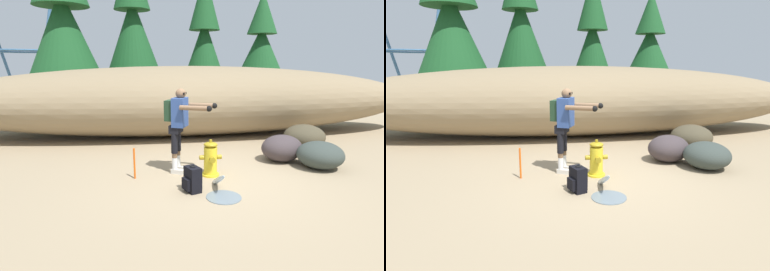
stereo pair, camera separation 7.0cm
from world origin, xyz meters
The scene contains 14 objects.
ground_plane centered at (0.00, 0.00, -0.02)m, with size 56.00×56.00×0.04m, color #998466.
dirt_embankment centered at (0.00, 4.01, 1.05)m, with size 14.97×3.20×2.10m, color #897556.
fire_hydrant centered at (-0.02, 0.13, 0.33)m, with size 0.44×0.39×0.72m.
hydrant_water_jet centered at (-0.02, -0.63, 0.10)m, with size 0.59×1.23×0.57m.
utility_worker centered at (-0.59, 0.41, 1.07)m, with size 1.04×0.78×1.69m.
spare_backpack centered at (-0.49, -0.62, 0.22)m, with size 0.35×0.35×0.47m.
boulder_large centered at (2.36, 0.26, 0.28)m, with size 0.98×0.94×0.56m, color #353E39.
boulder_mid centered at (2.79, 1.78, 0.32)m, with size 1.08×1.03×0.63m, color #463F2D.
boulder_small centered at (1.77, 0.85, 0.30)m, with size 0.94×0.81×0.60m, color #3E3537.
pine_tree_far_left centered at (-4.02, 6.60, 3.63)m, with size 2.96×2.96×7.04m.
pine_tree_left centered at (-1.64, 8.24, 3.85)m, with size 2.28×2.28×6.91m.
pine_tree_center centered at (1.34, 8.16, 3.15)m, with size 2.02×2.02×5.91m.
pine_tree_right centered at (3.93, 8.28, 3.12)m, with size 2.02×2.02×5.23m.
survey_stake centered at (-1.49, 0.17, 0.30)m, with size 0.04×0.04×0.60m, color #E55914.
Camera 2 is at (-1.19, -5.75, 2.15)m, focal length 29.93 mm.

